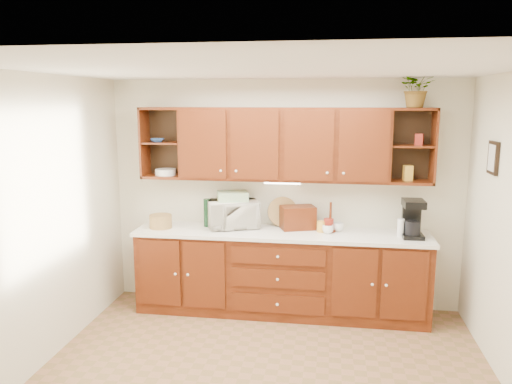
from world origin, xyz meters
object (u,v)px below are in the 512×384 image
(coffee_maker, at_px, (412,219))
(bread_box, at_px, (298,218))
(microwave, at_px, (233,214))
(potted_plant, at_px, (417,88))

(coffee_maker, bearing_deg, bread_box, 171.07)
(microwave, xyz_separation_m, bread_box, (0.74, 0.04, -0.02))
(microwave, xyz_separation_m, coffee_maker, (1.95, -0.11, 0.04))
(microwave, bearing_deg, coffee_maker, -26.51)
(microwave, relative_size, bread_box, 1.51)
(bread_box, xyz_separation_m, coffee_maker, (1.22, -0.15, 0.06))
(microwave, distance_m, bread_box, 0.74)
(potted_plant, bearing_deg, coffee_maker, -82.32)
(microwave, height_order, coffee_maker, coffee_maker)
(bread_box, relative_size, coffee_maker, 0.92)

